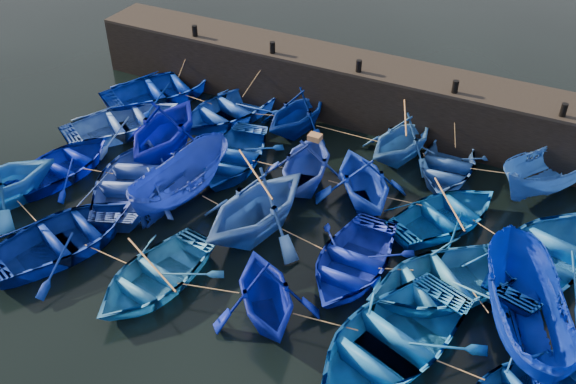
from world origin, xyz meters
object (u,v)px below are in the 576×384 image
at_px(boat_8, 233,156).
at_px(boat_13, 64,164).
at_px(wooden_crate, 315,137).
at_px(boat_0, 163,88).

relative_size(boat_8, boat_13, 1.05).
relative_size(boat_8, wooden_crate, 10.21).
height_order(boat_8, boat_13, boat_8).
bearing_deg(boat_13, wooden_crate, -150.75).
bearing_deg(boat_13, boat_8, -140.48).
xyz_separation_m(boat_13, wooden_crate, (9.01, 3.51, 1.81)).
xyz_separation_m(boat_8, wooden_crate, (3.47, 0.11, 1.78)).
bearing_deg(wooden_crate, boat_0, 160.87).
height_order(boat_0, wooden_crate, wooden_crate).
bearing_deg(wooden_crate, boat_8, -178.20).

